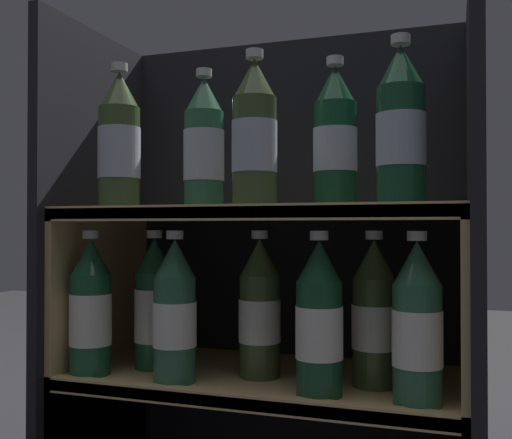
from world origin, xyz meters
name	(u,v)px	position (x,y,z in m)	size (l,w,h in m)	color
fridge_back_wall	(291,256)	(0.00, 0.33, 0.44)	(0.71, 0.02, 0.87)	black
fridge_side_left	(95,257)	(-0.35, 0.16, 0.44)	(0.02, 0.36, 0.87)	black
fridge_side_right	(475,264)	(0.35, 0.16, 0.44)	(0.02, 0.36, 0.87)	black
shelf_lower	(263,399)	(0.00, 0.15, 0.20)	(0.67, 0.32, 0.24)	tan
shelf_upper	(264,286)	(0.00, 0.15, 0.39)	(0.67, 0.32, 0.53)	tan
bottle_upper_front_0	(119,144)	(-0.23, 0.05, 0.64)	(0.07, 0.07, 0.25)	#384C28
bottle_upper_front_1	(255,137)	(0.02, 0.05, 0.64)	(0.07, 0.07, 0.25)	#384C28
bottle_upper_front_2	(401,129)	(0.24, 0.05, 0.64)	(0.07, 0.07, 0.25)	#144228
bottle_upper_back_0	(204,147)	(-0.10, 0.13, 0.64)	(0.07, 0.07, 0.25)	#285B42
bottle_upper_back_1	(335,140)	(0.13, 0.13, 0.64)	(0.07, 0.07, 0.25)	#144228
bottle_lower_front_0	(91,310)	(-0.28, 0.05, 0.35)	(0.07, 0.07, 0.25)	#194C2D
bottle_lower_front_1	(175,314)	(-0.12, 0.05, 0.35)	(0.07, 0.07, 0.25)	#285B42
bottle_lower_front_2	(319,322)	(0.12, 0.05, 0.35)	(0.07, 0.07, 0.25)	#144228
bottle_lower_front_3	(417,327)	(0.27, 0.05, 0.35)	(0.07, 0.07, 0.25)	#285B42
bottle_lower_back_0	(154,307)	(-0.20, 0.13, 0.35)	(0.07, 0.07, 0.25)	#194C2D
bottle_lower_back_1	(260,311)	(0.00, 0.13, 0.35)	(0.07, 0.07, 0.25)	#384C28
bottle_lower_back_2	(374,317)	(0.19, 0.13, 0.35)	(0.07, 0.07, 0.25)	#384C28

